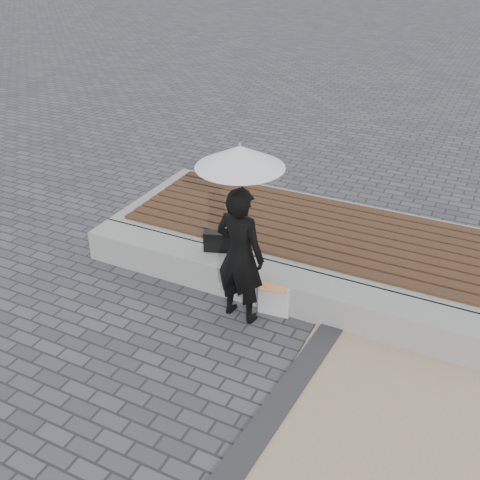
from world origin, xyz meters
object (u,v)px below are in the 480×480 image
at_px(woman, 240,255).
at_px(canvas_tote, 275,298).
at_px(parasol, 240,157).
at_px(seating_ledge, 268,284).
at_px(handbag, 219,241).

height_order(woman, canvas_tote, woman).
bearing_deg(parasol, woman, 0.00).
height_order(seating_ledge, canvas_tote, seating_ledge).
relative_size(seating_ledge, woman, 3.09).
distance_m(handbag, canvas_tote, 1.04).
bearing_deg(seating_ledge, woman, -109.10).
bearing_deg(parasol, seating_ledge, 70.90).
xyz_separation_m(seating_ledge, canvas_tote, (0.18, -0.21, -0.01)).
bearing_deg(woman, handbag, -37.88).
bearing_deg(parasol, canvas_tote, 34.90).
xyz_separation_m(parasol, canvas_tote, (0.34, 0.23, -1.76)).
xyz_separation_m(seating_ledge, parasol, (-0.15, -0.45, 1.75)).
xyz_separation_m(seating_ledge, handbag, (-0.74, 0.14, 0.33)).
bearing_deg(handbag, parasol, -65.42).
height_order(seating_ledge, handbag, handbag).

